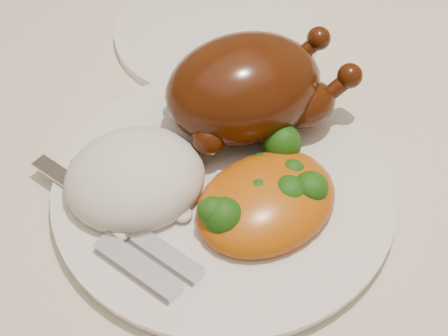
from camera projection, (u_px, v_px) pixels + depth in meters
dining_table at (101, 161)px, 0.75m from camera, size 1.60×0.90×0.76m
tablecloth at (91, 117)px, 0.69m from camera, size 1.73×1.03×0.18m
dinner_plate at (224, 187)px, 0.58m from camera, size 0.36×0.36×0.01m
side_plate at (217, 33)px, 0.74m from camera, size 0.29×0.29×0.01m
roast_chicken at (248, 87)px, 0.59m from camera, size 0.20×0.14×0.10m
rice_mound at (135, 178)px, 0.56m from camera, size 0.15×0.14×0.07m
mac_and_cheese at (269, 195)px, 0.55m from camera, size 0.14×0.12×0.05m
cutlery at (130, 234)px, 0.53m from camera, size 0.07×0.20×0.01m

